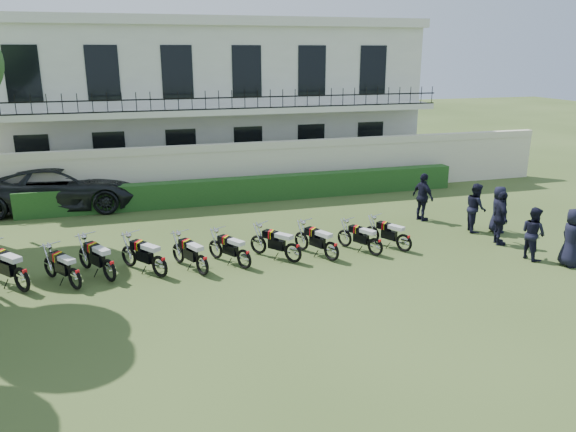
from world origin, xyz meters
name	(u,v)px	position (x,y,z in m)	size (l,w,h in m)	color
ground	(274,264)	(0.00, 0.00, 0.00)	(100.00, 100.00, 0.00)	#31451B
perimeter_wall	(224,171)	(0.00, 8.00, 1.17)	(30.00, 0.35, 2.30)	beige
hedge	(252,189)	(1.00, 7.20, 0.50)	(18.00, 0.60, 1.00)	#1A4318
building	(201,98)	(0.00, 13.96, 3.71)	(20.40, 9.60, 7.40)	silver
motorcycle_0	(21,274)	(-6.68, -0.10, 0.53)	(1.39, 1.71, 1.15)	black
motorcycle_1	(74,274)	(-5.40, -0.31, 0.47)	(1.10, 1.59, 1.01)	black
motorcycle_2	(109,265)	(-4.55, -0.01, 0.50)	(1.07, 1.77, 1.08)	black
motorcycle_3	(159,261)	(-3.24, -0.09, 0.49)	(1.22, 1.63, 1.06)	black
motorcycle_4	(202,260)	(-2.11, -0.27, 0.46)	(0.90, 1.72, 1.01)	black
motorcycle_5	(244,254)	(-0.90, -0.12, 0.45)	(1.01, 1.58, 0.98)	black
motorcycle_6	(293,248)	(0.57, -0.06, 0.47)	(1.24, 1.52, 1.02)	black
motorcycle_7	(332,247)	(1.69, -0.24, 0.47)	(0.93, 1.70, 1.01)	black
motorcycle_8	(376,243)	(3.12, -0.20, 0.44)	(0.93, 1.55, 0.94)	black
motorcycle_9	(404,239)	(4.11, -0.12, 0.44)	(0.95, 1.57, 0.96)	black
suv	(61,187)	(-6.39, 8.22, 0.86)	(2.84, 6.16, 1.71)	black
officer_0	(572,237)	(8.16, -2.48, 0.85)	(0.83, 0.54, 1.71)	black
officer_1	(533,233)	(7.49, -1.69, 0.79)	(0.77, 0.60, 1.59)	black
officer_2	(501,218)	(7.38, -0.30, 0.87)	(1.02, 0.43, 1.74)	black
officer_3	(498,209)	(8.12, 0.82, 0.80)	(0.78, 0.51, 1.59)	black
officer_4	(476,207)	(7.44, 1.11, 0.84)	(0.81, 0.63, 1.68)	black
officer_5	(423,197)	(6.34, 2.75, 0.88)	(1.03, 0.43, 1.75)	black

